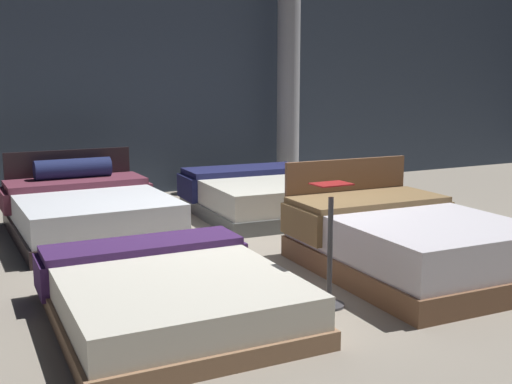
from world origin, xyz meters
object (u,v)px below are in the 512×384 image
object	(u,v)px
bed_1	(406,242)
price_sign	(330,260)
bed_3	(262,196)
bed_2	(89,211)
support_pillar	(288,78)
bed_0	(170,294)

from	to	relation	value
bed_1	price_sign	xyz separation A→B (m)	(-1.09, -0.40, 0.08)
bed_1	bed_3	distance (m)	2.77
bed_2	price_sign	bearing A→B (deg)	-71.18
bed_3	support_pillar	distance (m)	2.66
bed_2	support_pillar	world-z (taller)	support_pillar
bed_0	price_sign	distance (m)	1.22
bed_1	price_sign	distance (m)	1.16
bed_2	price_sign	distance (m)	3.37
price_sign	support_pillar	distance (m)	5.65
price_sign	bed_0	bearing A→B (deg)	164.05
price_sign	bed_1	bearing A→B (deg)	20.28
support_pillar	price_sign	bearing A→B (deg)	-116.65
bed_0	bed_2	bearing A→B (deg)	90.43
bed_1	support_pillar	bearing A→B (deg)	75.05
price_sign	support_pillar	xyz separation A→B (m)	(2.46, 4.89, 1.38)
bed_0	bed_3	world-z (taller)	bed_3
bed_1	bed_3	world-z (taller)	bed_1
bed_0	bed_2	world-z (taller)	bed_2
bed_0	price_sign	world-z (taller)	price_sign
bed_3	support_pillar	size ratio (longest dim) A/B	0.60
bed_3	bed_2	bearing A→B (deg)	-176.54
bed_0	bed_1	distance (m)	2.26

